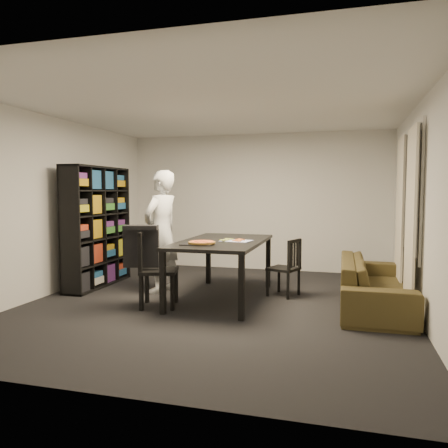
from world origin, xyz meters
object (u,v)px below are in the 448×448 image
(bookshelf, at_px, (97,227))
(dining_table, at_px, (222,246))
(pepperoni_pizza, at_px, (202,242))
(baking_tray, at_px, (198,244))
(chair_left, at_px, (152,264))
(person, at_px, (161,231))
(chair_right, at_px, (288,264))
(sofa, at_px, (375,283))

(bookshelf, distance_m, dining_table, 2.18)
(bookshelf, bearing_deg, pepperoni_pizza, -22.03)
(bookshelf, height_order, baking_tray, bookshelf)
(chair_left, bearing_deg, dining_table, -65.61)
(person, distance_m, pepperoni_pizza, 1.12)
(chair_right, relative_size, pepperoni_pizza, 2.37)
(bookshelf, relative_size, baking_tray, 4.75)
(chair_left, bearing_deg, person, -0.07)
(bookshelf, height_order, person, bookshelf)
(person, distance_m, sofa, 3.10)
(baking_tray, bearing_deg, chair_right, 40.15)
(bookshelf, bearing_deg, dining_table, -8.19)
(pepperoni_pizza, bearing_deg, chair_right, 41.57)
(dining_table, distance_m, pepperoni_pizza, 0.53)
(chair_left, xyz_separation_m, chair_right, (1.66, 1.03, -0.09))
(dining_table, distance_m, chair_right, 1.00)
(baking_tray, distance_m, pepperoni_pizza, 0.06)
(bookshelf, height_order, pepperoni_pizza, bookshelf)
(pepperoni_pizza, height_order, sofa, pepperoni_pizza)
(baking_tray, relative_size, sofa, 0.18)
(dining_table, relative_size, sofa, 0.91)
(baking_tray, relative_size, pepperoni_pizza, 1.14)
(chair_left, distance_m, person, 0.93)
(baking_tray, bearing_deg, pepperoni_pizza, 4.71)
(sofa, bearing_deg, chair_left, 104.51)
(sofa, bearing_deg, baking_tray, 105.15)
(baking_tray, xyz_separation_m, pepperoni_pizza, (0.06, 0.00, 0.02))
(bookshelf, height_order, dining_table, bookshelf)
(pepperoni_pizza, bearing_deg, sofa, 15.41)
(chair_left, xyz_separation_m, person, (-0.22, 0.83, 0.35))
(bookshelf, relative_size, dining_table, 0.96)
(person, height_order, sofa, person)
(dining_table, distance_m, chair_left, 1.02)
(bookshelf, xyz_separation_m, pepperoni_pizza, (2.02, -0.82, -0.10))
(bookshelf, relative_size, chair_left, 1.91)
(person, bearing_deg, bookshelf, -79.02)
(person, relative_size, pepperoni_pizza, 5.21)
(sofa, bearing_deg, bookshelf, 86.99)
(chair_left, bearing_deg, bookshelf, 40.35)
(chair_right, bearing_deg, sofa, 96.69)
(person, xyz_separation_m, sofa, (3.04, -0.11, -0.59))
(bookshelf, bearing_deg, chair_right, 1.48)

